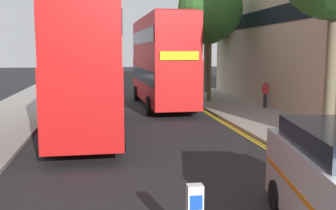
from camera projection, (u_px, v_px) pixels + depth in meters
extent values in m
cube|color=#9E9991|center=(276.00, 125.00, 18.87)|extent=(4.00, 80.00, 0.14)
cube|color=yellow|center=(249.00, 136.00, 16.59)|extent=(0.10, 56.00, 0.01)
cube|color=yellow|center=(245.00, 136.00, 16.57)|extent=(0.10, 56.00, 0.01)
cube|color=blue|center=(196.00, 203.00, 6.86)|extent=(0.22, 0.01, 0.26)
cube|color=red|center=(87.00, 93.00, 16.99)|extent=(2.62, 10.83, 2.60)
cube|color=red|center=(85.00, 32.00, 16.65)|extent=(2.56, 10.61, 2.50)
cube|color=black|center=(86.00, 86.00, 16.95)|extent=(2.64, 10.39, 0.84)
cube|color=black|center=(85.00, 30.00, 16.64)|extent=(2.63, 10.18, 0.80)
cube|color=yellow|center=(89.00, 55.00, 22.04)|extent=(2.00, 0.08, 0.44)
cube|color=maroon|center=(84.00, 0.00, 16.48)|extent=(2.35, 9.74, 0.10)
cylinder|color=black|center=(64.00, 111.00, 20.21)|extent=(0.31, 1.04, 1.04)
cylinder|color=black|center=(114.00, 110.00, 20.64)|extent=(0.31, 1.04, 1.04)
cylinder|color=black|center=(48.00, 139.00, 13.67)|extent=(0.31, 1.04, 1.04)
cylinder|color=black|center=(121.00, 137.00, 14.10)|extent=(0.31, 1.04, 1.04)
cube|color=red|center=(161.00, 79.00, 25.43)|extent=(2.78, 10.86, 2.60)
cube|color=red|center=(161.00, 39.00, 25.09)|extent=(2.73, 10.65, 2.50)
cube|color=black|center=(161.00, 75.00, 25.39)|extent=(2.80, 10.43, 0.84)
cube|color=black|center=(161.00, 37.00, 25.07)|extent=(2.79, 10.22, 0.80)
cube|color=yellow|center=(179.00, 56.00, 19.98)|extent=(2.00, 0.11, 0.44)
cube|color=maroon|center=(161.00, 18.00, 24.91)|extent=(2.51, 9.78, 0.10)
cylinder|color=black|center=(193.00, 105.00, 22.56)|extent=(0.33, 1.05, 1.04)
cylinder|color=black|center=(149.00, 106.00, 22.10)|extent=(0.33, 1.05, 1.04)
cylinder|color=black|center=(170.00, 93.00, 29.08)|extent=(0.33, 1.05, 1.04)
cylinder|color=black|center=(136.00, 93.00, 28.62)|extent=(0.33, 1.05, 1.04)
cylinder|color=black|center=(277.00, 196.00, 8.84)|extent=(0.34, 0.71, 0.68)
cylinder|color=#2D2D38|center=(265.00, 101.00, 23.95)|extent=(0.22, 0.22, 0.85)
cube|color=red|center=(266.00, 89.00, 23.85)|extent=(0.34, 0.22, 0.56)
sphere|color=#9E7051|center=(266.00, 83.00, 23.80)|extent=(0.20, 0.20, 0.20)
cylinder|color=#6B6047|center=(331.00, 70.00, 14.82)|extent=(0.43, 0.43, 5.32)
cylinder|color=#6B6047|center=(209.00, 65.00, 27.20)|extent=(0.28, 0.28, 4.90)
cylinder|color=#6B6047|center=(217.00, 23.00, 26.91)|extent=(0.13, 1.07, 0.80)
cylinder|color=#6B6047|center=(209.00, 23.00, 27.34)|extent=(1.10, 0.31, 0.82)
cylinder|color=#6B6047|center=(203.00, 23.00, 27.18)|extent=(0.97, 0.87, 0.88)
cylinder|color=#6B6047|center=(205.00, 24.00, 26.60)|extent=(0.50, 0.84, 0.67)
cylinder|color=#6B6047|center=(212.00, 24.00, 26.42)|extent=(0.91, 0.20, 0.68)
sphere|color=#33702D|center=(210.00, 9.00, 26.70)|extent=(4.36, 4.36, 4.36)
cylinder|color=#6B6047|center=(206.00, 63.00, 33.00)|extent=(0.43, 0.43, 4.77)
cylinder|color=#6B6047|center=(213.00, 29.00, 32.84)|extent=(0.38, 1.16, 0.87)
cylinder|color=#6B6047|center=(206.00, 30.00, 33.18)|extent=(1.15, 0.33, 0.86)
cylinder|color=#6B6047|center=(200.00, 29.00, 32.37)|extent=(0.47, 1.22, 0.91)
cylinder|color=#6B6047|center=(207.00, 27.00, 31.87)|extent=(1.54, 0.44, 1.13)
sphere|color=#33702D|center=(207.00, 18.00, 32.51)|extent=(4.30, 4.30, 4.30)
cube|color=black|center=(290.00, 12.00, 21.49)|extent=(0.04, 24.64, 1.00)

